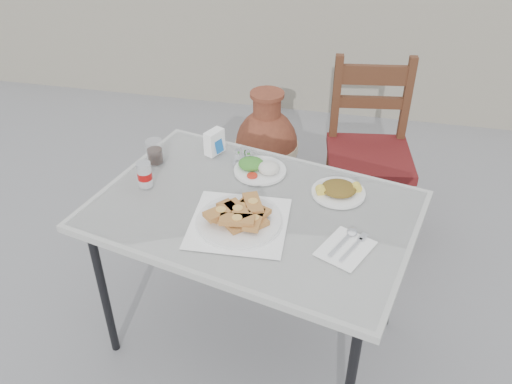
% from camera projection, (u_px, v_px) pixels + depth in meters
% --- Properties ---
extents(ground, '(80.00, 80.00, 0.00)m').
position_uv_depth(ground, '(232.00, 313.00, 2.80)').
color(ground, slate).
rests_on(ground, ground).
extents(cafe_table, '(1.47, 1.15, 0.79)m').
position_uv_depth(cafe_table, '(253.00, 218.00, 2.26)').
color(cafe_table, black).
rests_on(cafe_table, ground).
extents(pide_plate, '(0.40, 0.40, 0.08)m').
position_uv_depth(pide_plate, '(239.00, 216.00, 2.12)').
color(pide_plate, white).
rests_on(pide_plate, cafe_table).
extents(salad_rice_plate, '(0.24, 0.24, 0.06)m').
position_uv_depth(salad_rice_plate, '(259.00, 168.00, 2.43)').
color(salad_rice_plate, white).
rests_on(salad_rice_plate, cafe_table).
extents(salad_chopped_plate, '(0.23, 0.23, 0.05)m').
position_uv_depth(salad_chopped_plate, '(339.00, 190.00, 2.29)').
color(salad_chopped_plate, white).
rests_on(salad_chopped_plate, cafe_table).
extents(soda_can, '(0.06, 0.06, 0.11)m').
position_uv_depth(soda_can, '(145.00, 174.00, 2.32)').
color(soda_can, silver).
rests_on(soda_can, cafe_table).
extents(cola_glass, '(0.08, 0.08, 0.11)m').
position_uv_depth(cola_glass, '(155.00, 153.00, 2.48)').
color(cola_glass, white).
rests_on(cola_glass, cafe_table).
extents(napkin_holder, '(0.09, 0.11, 0.12)m').
position_uv_depth(napkin_holder, '(214.00, 142.00, 2.54)').
color(napkin_holder, white).
rests_on(napkin_holder, cafe_table).
extents(condiment_caddy, '(0.11, 0.09, 0.07)m').
position_uv_depth(condiment_caddy, '(244.00, 158.00, 2.49)').
color(condiment_caddy, silver).
rests_on(condiment_caddy, cafe_table).
extents(cutlery_napkin, '(0.23, 0.26, 0.02)m').
position_uv_depth(cutlery_napkin, '(347.00, 245.00, 2.02)').
color(cutlery_napkin, white).
rests_on(cutlery_napkin, cafe_table).
extents(chair, '(0.52, 0.52, 1.04)m').
position_uv_depth(chair, '(369.00, 151.00, 3.08)').
color(chair, '#3E2111').
rests_on(chair, ground).
extents(terracotta_urn, '(0.41, 0.41, 0.72)m').
position_uv_depth(terracotta_urn, '(266.00, 147.00, 3.52)').
color(terracotta_urn, brown).
rests_on(terracotta_urn, ground).
extents(back_wall, '(6.00, 0.25, 1.20)m').
position_uv_depth(back_wall, '(306.00, 37.00, 4.45)').
color(back_wall, gray).
rests_on(back_wall, ground).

